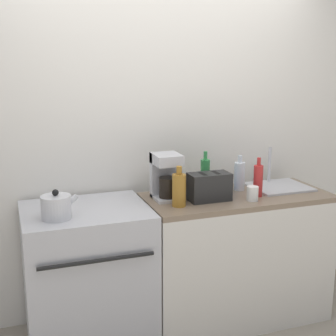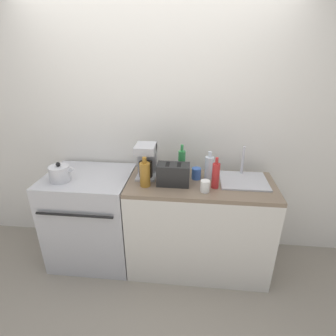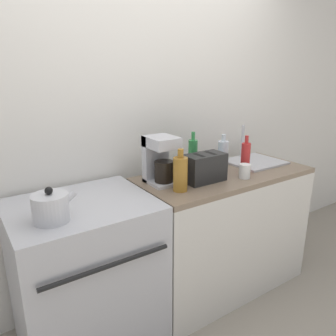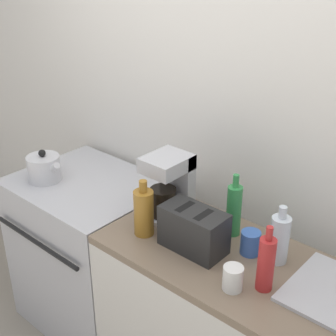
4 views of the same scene
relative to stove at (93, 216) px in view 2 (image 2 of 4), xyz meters
name	(u,v)px [view 2 (image 2 of 4)]	position (x,y,z in m)	size (l,w,h in m)	color
ground_plane	(147,283)	(0.60, -0.33, -0.48)	(12.00, 12.00, 0.00)	gray
wall_back	(155,129)	(0.60, 0.39, 0.82)	(8.00, 0.05, 2.60)	silver
stove	(93,216)	(0.00, 0.00, 0.00)	(0.80, 0.70, 0.94)	#B7B7BC
counter_block	(199,226)	(1.06, -0.04, -0.01)	(1.30, 0.58, 0.94)	silver
kettle	(60,173)	(-0.19, -0.13, 0.53)	(0.22, 0.18, 0.18)	silver
toaster	(173,174)	(0.82, -0.09, 0.55)	(0.28, 0.15, 0.19)	black
coffee_maker	(146,159)	(0.56, 0.05, 0.62)	(0.18, 0.21, 0.31)	#B7B7BC
sink_tray	(243,179)	(1.44, 0.04, 0.47)	(0.41, 0.37, 0.28)	#B7B7BC
bottle_green	(182,162)	(0.88, 0.11, 0.58)	(0.07, 0.07, 0.29)	#338C47
bottle_clear	(209,167)	(1.13, 0.07, 0.57)	(0.08, 0.08, 0.26)	silver
bottle_red	(216,175)	(1.18, -0.12, 0.57)	(0.06, 0.06, 0.27)	#B72828
bottle_amber	(145,174)	(0.58, -0.15, 0.57)	(0.09, 0.09, 0.26)	#9E6B23
cup_white	(205,186)	(1.09, -0.20, 0.51)	(0.08, 0.08, 0.10)	white
cup_blue	(196,173)	(1.02, 0.04, 0.51)	(0.08, 0.08, 0.10)	#3860B2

